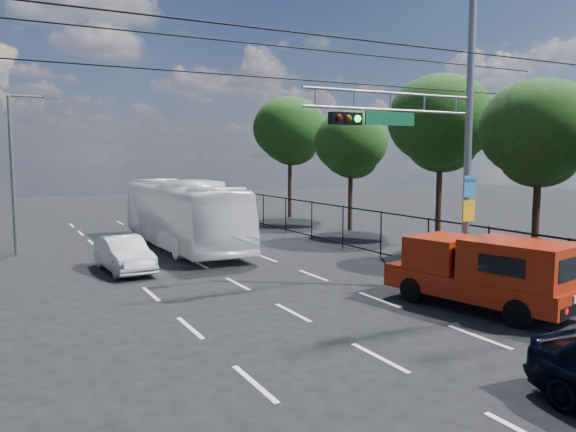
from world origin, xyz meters
TOP-DOWN VIEW (x-y plane):
  - lane_markings at (-0.00, 14.00)m, footprint 6.12×38.00m
  - signal_mast at (5.28, 7.99)m, footprint 6.43×0.39m
  - streetlight_left at (-6.33, 22.00)m, footprint 2.09×0.22m
  - utility_wires at (0.00, 8.83)m, footprint 22.00×5.04m
  - fence_right at (7.60, 12.17)m, footprint 0.06×34.03m
  - tree_right_b at (11.22, 9.02)m, footprint 4.50×4.50m
  - tree_right_c at (11.82, 15.02)m, footprint 5.10×5.10m
  - tree_right_d at (11.42, 22.02)m, footprint 4.32×4.32m
  - tree_right_e at (11.62, 30.02)m, footprint 5.28×5.28m
  - red_pickup at (5.02, 5.81)m, footprint 3.17×5.90m
  - white_bus at (0.71, 20.52)m, footprint 2.80×11.67m
  - white_van at (-3.00, 16.02)m, footprint 1.68×4.10m

SIDE VIEW (x-z plane):
  - lane_markings at x=0.00m, z-range 0.00..0.01m
  - white_van at x=-3.00m, z-range 0.00..1.32m
  - fence_right at x=7.60m, z-range 0.03..2.03m
  - red_pickup at x=5.02m, z-range 0.07..2.16m
  - white_bus at x=0.71m, z-range 0.00..3.24m
  - streetlight_left at x=-6.33m, z-range 0.40..7.48m
  - tree_right_d at x=11.42m, z-range 1.34..8.36m
  - tree_right_b at x=11.22m, z-range 1.40..8.71m
  - signal_mast at x=5.28m, z-range 0.49..9.99m
  - tree_right_c at x=11.82m, z-range 1.59..9.88m
  - tree_right_e at x=11.62m, z-range 1.65..10.23m
  - utility_wires at x=0.00m, z-range 6.86..7.60m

